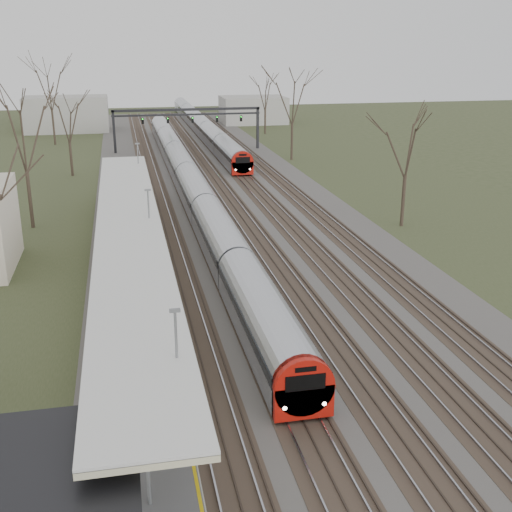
{
  "coord_description": "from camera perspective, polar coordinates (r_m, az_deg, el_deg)",
  "views": [
    {
      "loc": [
        -9.22,
        -7.42,
        15.27
      ],
      "look_at": [
        -1.12,
        30.98,
        2.0
      ],
      "focal_mm": 45.0,
      "sensor_mm": 36.0,
      "label": 1
    }
  ],
  "objects": [
    {
      "name": "train_near",
      "position": [
        68.76,
        -6.1,
        7.01
      ],
      "size": [
        2.62,
        90.21,
        3.05
      ],
      "color": "#B0B3BB",
      "rests_on": "ground"
    },
    {
      "name": "train_far",
      "position": [
        111.65,
        -4.85,
        11.52
      ],
      "size": [
        2.62,
        75.21,
        3.05
      ],
      "color": "#B0B3BB",
      "rests_on": "ground"
    },
    {
      "name": "track_bed",
      "position": [
        64.94,
        -3.18,
        5.11
      ],
      "size": [
        24.0,
        160.0,
        0.22
      ],
      "color": "#474442",
      "rests_on": "ground"
    },
    {
      "name": "tree_east_far",
      "position": [
        55.18,
        13.32,
        9.87
      ],
      "size": [
        5.0,
        5.0,
        10.3
      ],
      "color": "#2D231C",
      "rests_on": "ground"
    },
    {
      "name": "platform",
      "position": [
        47.28,
        -11.09,
        0.12
      ],
      "size": [
        3.5,
        69.0,
        1.0
      ],
      "primitive_type": "cube",
      "color": "#9E9B93",
      "rests_on": "ground"
    },
    {
      "name": "signal_gantry",
      "position": [
        93.47,
        -6.13,
        12.22
      ],
      "size": [
        21.0,
        0.59,
        6.08
      ],
      "color": "black",
      "rests_on": "ground"
    },
    {
      "name": "canopy",
      "position": [
        41.96,
        -11.24,
        2.64
      ],
      "size": [
        4.1,
        50.0,
        3.11
      ],
      "color": "slate",
      "rests_on": "platform"
    },
    {
      "name": "tree_west_far",
      "position": [
        56.43,
        -20.05,
        10.19
      ],
      "size": [
        5.5,
        5.5,
        11.33
      ],
      "color": "#2D231C",
      "rests_on": "ground"
    }
  ]
}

